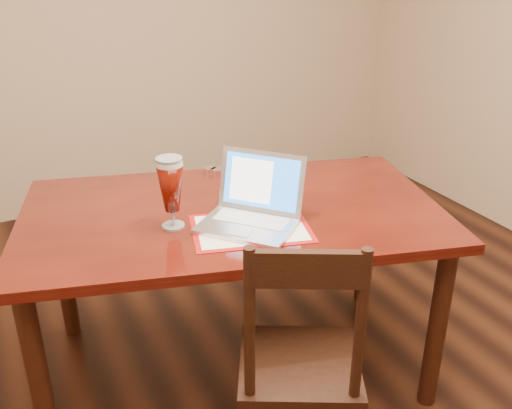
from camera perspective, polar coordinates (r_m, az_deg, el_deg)
name	(u,v)px	position (r m, az deg, el deg)	size (l,w,h in m)	color
ground	(284,409)	(2.64, 2.83, -19.71)	(5.00, 5.00, 0.00)	black
dining_table	(232,229)	(2.44, -2.43, -2.43)	(1.95, 1.40, 1.11)	#52130A
dining_chair	(300,364)	(2.11, 4.44, -15.61)	(0.57, 0.56, 1.02)	black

